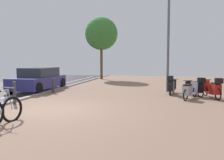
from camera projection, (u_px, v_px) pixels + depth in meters
ground at (93, 112)px, 8.58m from camera, size 21.00×40.00×0.13m
bicycle_foreground at (0, 110)px, 6.80m from camera, size 0.80×1.43×1.14m
scooter_near at (214, 89)px, 11.42m from camera, size 0.76×1.86×1.02m
scooter_mid at (171, 86)px, 12.82m from camera, size 0.64×1.74×1.03m
scooter_far at (196, 87)px, 12.21m from camera, size 0.93×1.56×0.98m
scooter_extra at (189, 91)px, 11.22m from camera, size 0.91×1.61×0.81m
parked_car_near at (39, 79)px, 14.62m from camera, size 1.87×4.23×1.35m
lamp_post at (168, 29)px, 13.74m from camera, size 0.20×0.52×6.46m
street_tree at (101, 34)px, 23.03m from camera, size 3.08×3.08×5.84m
bollard_near at (14, 93)px, 9.90m from camera, size 0.12×0.12×0.92m
bollard_far at (53, 86)px, 13.44m from camera, size 0.12×0.12×0.80m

